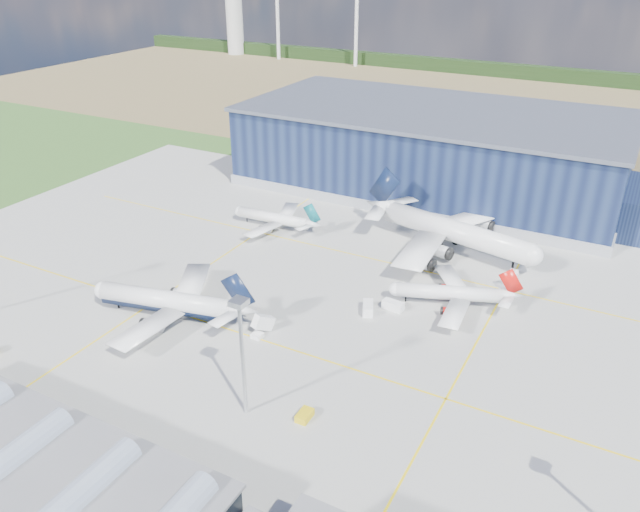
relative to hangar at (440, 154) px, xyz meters
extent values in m
plane|color=#2E5720|center=(-2.81, -94.80, -11.62)|extent=(600.00, 600.00, 0.00)
cube|color=gray|center=(-2.81, -84.80, -11.59)|extent=(220.00, 160.00, 0.06)
cube|color=yellow|center=(-2.81, -104.80, -11.54)|extent=(180.00, 0.40, 0.02)
cube|color=yellow|center=(-2.81, -59.80, -11.54)|extent=(180.00, 0.40, 0.02)
cube|color=yellow|center=(-32.81, -84.80, -11.54)|extent=(0.40, 120.00, 0.02)
cube|color=yellow|center=(37.19, -84.80, -11.54)|extent=(0.40, 120.00, 0.02)
cube|color=olive|center=(-2.81, 125.20, -11.62)|extent=(600.00, 220.00, 0.01)
cube|color=black|center=(-2.81, 205.20, -7.62)|extent=(600.00, 8.00, 8.00)
cylinder|color=silver|center=(-182.81, 195.20, 23.38)|extent=(2.40, 2.40, 70.00)
cylinder|color=silver|center=(-122.81, 195.20, 23.38)|extent=(2.40, 2.40, 70.00)
cylinder|color=silver|center=(-222.81, 200.20, 8.38)|extent=(12.00, 12.00, 40.00)
cube|color=#101937|center=(-2.81, 0.20, 0.88)|extent=(120.00, 60.00, 25.00)
cube|color=gray|center=(-2.81, 0.20, -10.02)|extent=(121.00, 61.00, 3.20)
cube|color=#4D5362|center=(-2.81, 0.20, 13.88)|extent=(122.00, 62.00, 1.20)
cube|color=black|center=(-12.81, -154.80, -8.62)|extent=(65.00, 22.00, 6.00)
cube|color=slate|center=(-12.81, -154.80, -5.42)|extent=(66.00, 23.00, 0.50)
cylinder|color=#93A0B6|center=(-12.81, -154.80, -5.22)|extent=(4.40, 18.00, 4.40)
cylinder|color=#93A0B6|center=(1.19, -154.80, -5.22)|extent=(4.40, 18.00, 4.40)
cylinder|color=silver|center=(7.19, -124.80, -0.62)|extent=(0.70, 0.70, 22.00)
cube|color=silver|center=(7.19, -124.80, 10.88)|extent=(2.60, 2.60, 1.00)
cube|color=gold|center=(17.16, -121.48, -10.89)|extent=(2.18, 3.52, 1.45)
cube|color=white|center=(16.95, -80.62, -10.57)|extent=(5.03, 2.67, 2.10)
cube|color=white|center=(37.16, -51.68, -10.97)|extent=(2.28, 3.17, 1.29)
cube|color=white|center=(12.48, -84.45, -10.47)|extent=(4.11, 5.50, 2.29)
cube|color=white|center=(-3.87, -101.97, -10.14)|extent=(3.40, 4.96, 2.95)
imported|color=#99999E|center=(8.40, -142.80, -10.95)|extent=(4.19, 1.80, 1.34)
camera|label=1|loc=(59.20, -194.22, 62.45)|focal=35.00mm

